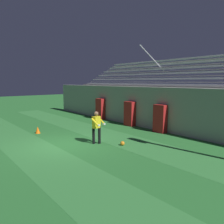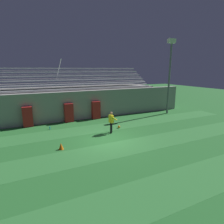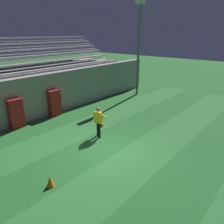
# 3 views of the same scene
# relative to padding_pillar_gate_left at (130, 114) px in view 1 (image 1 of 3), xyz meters

# --- Properties ---
(ground_plane) EXTENTS (80.00, 80.00, 0.00)m
(ground_plane) POSITION_rel_padding_pillar_gate_left_xyz_m (1.36, -5.95, -0.87)
(ground_plane) COLOR #286B2D
(turf_stripe_mid) EXTENTS (28.00, 2.24, 0.01)m
(turf_stripe_mid) POSITION_rel_padding_pillar_gate_left_xyz_m (1.36, -7.48, -0.87)
(turf_stripe_mid) COLOR #337A38
(turf_stripe_mid) RESTS_ON ground
(turf_stripe_far) EXTENTS (28.00, 2.24, 0.01)m
(turf_stripe_far) POSITION_rel_padding_pillar_gate_left_xyz_m (1.36, -3.01, -0.87)
(turf_stripe_far) COLOR #337A38
(turf_stripe_far) RESTS_ON ground
(back_wall) EXTENTS (24.00, 0.60, 2.80)m
(back_wall) POSITION_rel_padding_pillar_gate_left_xyz_m (1.36, 0.55, 0.53)
(back_wall) COLOR #999691
(back_wall) RESTS_ON ground
(padding_pillar_gate_left) EXTENTS (0.81, 0.44, 1.75)m
(padding_pillar_gate_left) POSITION_rel_padding_pillar_gate_left_xyz_m (0.00, 0.00, 0.00)
(padding_pillar_gate_left) COLOR #B21E1E
(padding_pillar_gate_left) RESTS_ON ground
(padding_pillar_gate_right) EXTENTS (0.81, 0.44, 1.75)m
(padding_pillar_gate_right) POSITION_rel_padding_pillar_gate_left_xyz_m (2.71, 0.00, 0.00)
(padding_pillar_gate_right) COLOR #B21E1E
(padding_pillar_gate_right) RESTS_ON ground
(padding_pillar_far_left) EXTENTS (0.81, 0.44, 1.75)m
(padding_pillar_far_left) POSITION_rel_padding_pillar_gate_left_xyz_m (-3.53, 0.00, 0.00)
(padding_pillar_far_left) COLOR #B21E1E
(padding_pillar_far_left) RESTS_ON ground
(bleacher_stand) EXTENTS (18.00, 4.75, 5.83)m
(bleacher_stand) POSITION_rel_padding_pillar_gate_left_xyz_m (1.36, 3.24, 0.64)
(bleacher_stand) COLOR #999691
(bleacher_stand) RESTS_ON ground
(goalkeeper) EXTENTS (0.59, 0.64, 1.67)m
(goalkeeper) POSITION_rel_padding_pillar_gate_left_xyz_m (2.24, -4.53, 0.08)
(goalkeeper) COLOR black
(goalkeeper) RESTS_ON ground
(soccer_ball) EXTENTS (0.22, 0.22, 0.22)m
(soccer_ball) POSITION_rel_padding_pillar_gate_left_xyz_m (3.33, -3.74, -0.76)
(soccer_ball) COLOR orange
(soccer_ball) RESTS_ON ground
(traffic_cone) EXTENTS (0.30, 0.30, 0.42)m
(traffic_cone) POSITION_rel_padding_pillar_gate_left_xyz_m (-1.91, -6.01, -0.66)
(traffic_cone) COLOR orange
(traffic_cone) RESTS_ON ground
(water_bottle) EXTENTS (0.07, 0.07, 0.24)m
(water_bottle) POSITION_rel_padding_pillar_gate_left_xyz_m (-1.97, -1.58, -0.75)
(water_bottle) COLOR #1E8CD8
(water_bottle) RESTS_ON ground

